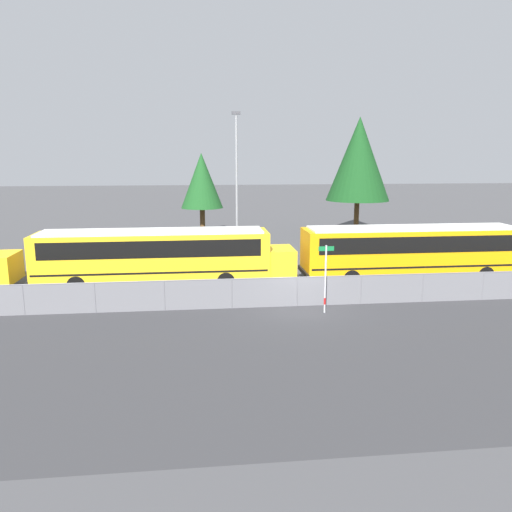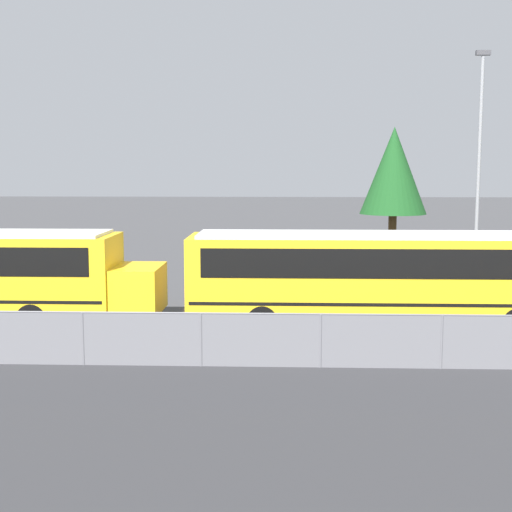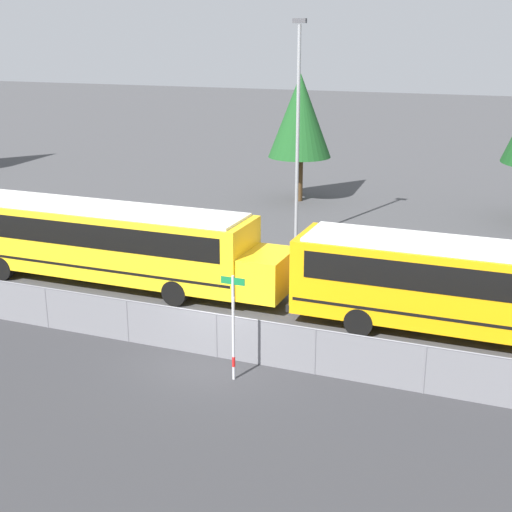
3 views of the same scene
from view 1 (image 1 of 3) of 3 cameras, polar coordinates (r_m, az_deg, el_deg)
The scene contains 9 objects.
ground_plane at distance 23.73m, azimuth 4.70°, elevation -5.72°, with size 200.00×200.00×0.00m, color #424244.
road_strip at distance 18.23m, azimuth 8.36°, elevation -11.20°, with size 132.49×12.00×0.01m.
fence at distance 23.53m, azimuth 4.73°, elevation -4.03°, with size 98.56×0.07×1.43m.
school_bus_2 at distance 27.36m, azimuth -11.02°, elevation 0.32°, with size 13.94×2.63×3.06m.
school_bus_3 at distance 29.67m, azimuth 17.92°, elevation 0.83°, with size 13.94×2.63×3.06m.
street_sign at distance 22.45m, azimuth 7.94°, elevation -2.45°, with size 0.70×0.09×3.10m.
light_pole at distance 35.47m, azimuth -2.23°, elevation 8.80°, with size 0.60×0.24×9.95m.
tree_0 at distance 45.11m, azimuth 11.65°, elevation 10.79°, with size 5.54×5.54×10.29m.
tree_1 at distance 43.13m, azimuth -6.23°, elevation 8.53°, with size 3.58×3.58×7.22m.
Camera 1 is at (-4.43, -22.25, 6.97)m, focal length 35.00 mm.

